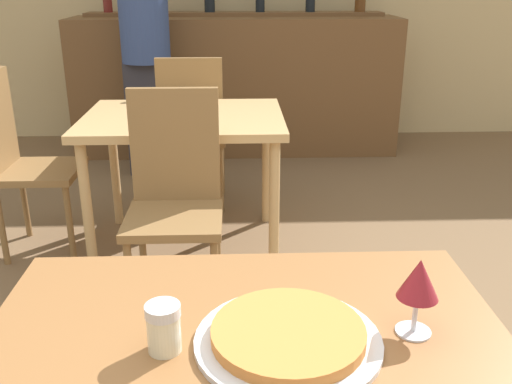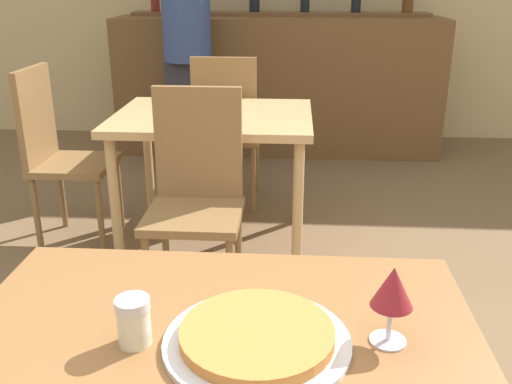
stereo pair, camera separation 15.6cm
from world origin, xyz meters
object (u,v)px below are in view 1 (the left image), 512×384
at_px(person_standing, 146,46).
at_px(wine_glass, 419,281).
at_px(chair_far_side_left, 21,153).
at_px(cheese_shaker, 164,328).
at_px(chair_far_side_front, 175,189).
at_px(pizza_tray, 288,336).
at_px(chair_far_side_back, 192,125).

bearing_deg(person_standing, wine_glass, -73.22).
height_order(chair_far_side_left, cheese_shaker, chair_far_side_left).
bearing_deg(chair_far_side_front, chair_far_side_left, 146.43).
height_order(chair_far_side_front, pizza_tray, chair_far_side_front).
xyz_separation_m(pizza_tray, person_standing, (-0.71, 3.20, 0.18)).
distance_m(chair_far_side_left, wine_glass, 2.40).
height_order(cheese_shaker, wine_glass, wine_glass).
relative_size(chair_far_side_back, cheese_shaker, 9.94).
height_order(pizza_tray, person_standing, person_standing).
bearing_deg(chair_far_side_back, pizza_tray, 98.11).
relative_size(pizza_tray, person_standing, 0.21).
xyz_separation_m(chair_far_side_front, chair_far_side_left, (-0.84, 0.55, 0.00)).
distance_m(chair_far_side_back, wine_glass, 2.54).
bearing_deg(cheese_shaker, person_standing, 98.46).
bearing_deg(chair_far_side_left, wine_glass, -142.79).
bearing_deg(chair_far_side_left, chair_far_side_back, -56.43).
distance_m(chair_far_side_front, person_standing, 1.91).
distance_m(chair_far_side_back, person_standing, 0.90).
relative_size(chair_far_side_left, cheese_shaker, 9.94).
relative_size(pizza_tray, cheese_shaker, 3.73).
height_order(pizza_tray, wine_glass, wine_glass).
bearing_deg(chair_far_side_left, pizza_tray, -148.23).
bearing_deg(wine_glass, chair_far_side_back, 103.80).
height_order(chair_far_side_front, chair_far_side_left, same).
relative_size(chair_far_side_front, chair_far_side_left, 1.00).
distance_m(chair_far_side_front, chair_far_side_back, 1.11).
distance_m(chair_far_side_front, cheese_shaker, 1.40).
distance_m(chair_far_side_left, person_standing, 1.42).
relative_size(pizza_tray, wine_glass, 2.25).
height_order(chair_far_side_front, wine_glass, chair_far_side_front).
bearing_deg(wine_glass, pizza_tray, -174.00).
bearing_deg(cheese_shaker, wine_glass, 4.51).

